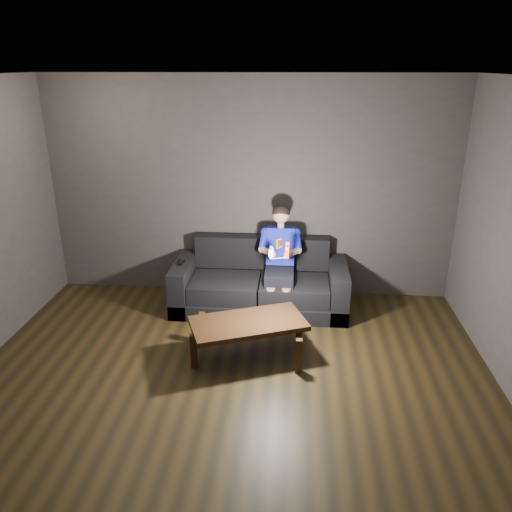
{
  "coord_description": "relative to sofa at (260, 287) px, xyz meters",
  "views": [
    {
      "loc": [
        0.56,
        -3.46,
        2.79
      ],
      "look_at": [
        0.15,
        1.55,
        0.85
      ],
      "focal_mm": 35.0,
      "sensor_mm": 36.0,
      "label": 1
    }
  ],
  "objects": [
    {
      "name": "wii_remote_red",
      "position": [
        0.33,
        -0.52,
        0.68
      ],
      "size": [
        0.06,
        0.08,
        0.18
      ],
      "color": "red",
      "rests_on": "child"
    },
    {
      "name": "sofa",
      "position": [
        0.0,
        0.0,
        0.0
      ],
      "size": [
        2.07,
        0.89,
        0.8
      ],
      "color": "black",
      "rests_on": "floor"
    },
    {
      "name": "child",
      "position": [
        0.24,
        -0.04,
        0.46
      ],
      "size": [
        0.5,
        0.61,
        1.22
      ],
      "color": "black",
      "rests_on": "sofa"
    },
    {
      "name": "wii_remote_black",
      "position": [
        -0.93,
        -0.08,
        0.32
      ],
      "size": [
        0.05,
        0.15,
        0.03
      ],
      "color": "black",
      "rests_on": "sofa"
    },
    {
      "name": "coffee_table",
      "position": [
        -0.04,
        -1.14,
        0.09
      ],
      "size": [
        1.25,
        0.93,
        0.41
      ],
      "color": "black",
      "rests_on": "floor"
    },
    {
      "name": "back_wall",
      "position": [
        -0.16,
        0.46,
        1.09
      ],
      "size": [
        5.0,
        0.04,
        2.7
      ],
      "primitive_type": "cube",
      "color": "#393332",
      "rests_on": "ground"
    },
    {
      "name": "ceiling",
      "position": [
        -0.16,
        -2.04,
        2.44
      ],
      "size": [
        5.0,
        5.0,
        0.02
      ],
      "primitive_type": "cube",
      "color": "silver",
      "rests_on": "back_wall"
    },
    {
      "name": "nunchuk_white",
      "position": [
        0.15,
        -0.51,
        0.64
      ],
      "size": [
        0.07,
        0.1,
        0.15
      ],
      "color": "white",
      "rests_on": "child"
    },
    {
      "name": "floor",
      "position": [
        -0.16,
        -2.04,
        -0.26
      ],
      "size": [
        5.0,
        5.0,
        0.0
      ],
      "primitive_type": "plane",
      "color": "black",
      "rests_on": "ground"
    }
  ]
}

